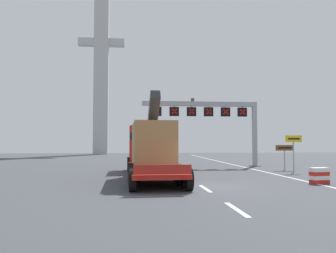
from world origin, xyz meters
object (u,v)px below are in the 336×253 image
object	(u,v)px
overhead_lane_gantry	(213,114)
exit_sign_yellow	(294,145)
bridge_pylon_distant	(101,62)
heavy_haul_truck_red	(149,147)
crash_barrier_striped	(319,176)
tourist_info_sign_brown	(285,151)

from	to	relation	value
overhead_lane_gantry	exit_sign_yellow	size ratio (longest dim) A/B	4.02
overhead_lane_gantry	bridge_pylon_distant	bearing A→B (deg)	112.64
overhead_lane_gantry	heavy_haul_truck_red	xyz separation A→B (m)	(-6.59, -8.61, -3.14)
exit_sign_yellow	crash_barrier_striped	xyz separation A→B (m)	(-1.91, -6.94, -1.68)
overhead_lane_gantry	exit_sign_yellow	bearing A→B (deg)	-55.53
exit_sign_yellow	crash_barrier_striped	size ratio (longest dim) A/B	2.70
heavy_haul_truck_red	crash_barrier_striped	xyz separation A→B (m)	(9.43, -5.25, -1.54)
tourist_info_sign_brown	exit_sign_yellow	bearing A→B (deg)	-97.48
tourist_info_sign_brown	crash_barrier_striped	xyz separation A→B (m)	(-2.19, -9.14, -1.17)
heavy_haul_truck_red	tourist_info_sign_brown	distance (m)	12.27
overhead_lane_gantry	bridge_pylon_distant	size ratio (longest dim) A/B	0.32
overhead_lane_gantry	heavy_haul_truck_red	bearing A→B (deg)	-127.44
heavy_haul_truck_red	bridge_pylon_distant	size ratio (longest dim) A/B	0.40
exit_sign_yellow	crash_barrier_striped	distance (m)	7.39
overhead_lane_gantry	exit_sign_yellow	xyz separation A→B (m)	(4.75, -6.91, -2.99)
heavy_haul_truck_red	crash_barrier_striped	world-z (taller)	heavy_haul_truck_red
overhead_lane_gantry	exit_sign_yellow	world-z (taller)	overhead_lane_gantry
bridge_pylon_distant	crash_barrier_striped	bearing A→B (deg)	-70.40
heavy_haul_truck_red	tourist_info_sign_brown	bearing A→B (deg)	18.52
tourist_info_sign_brown	crash_barrier_striped	bearing A→B (deg)	-103.50
heavy_haul_truck_red	crash_barrier_striped	distance (m)	10.90
exit_sign_yellow	bridge_pylon_distant	bearing A→B (deg)	114.81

